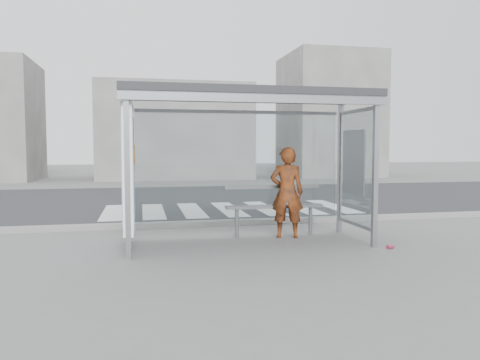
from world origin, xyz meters
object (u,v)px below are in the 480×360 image
object	(u,v)px
bus_shelter	(226,129)
soda_can	(390,247)
person	(287,193)
bench	(274,206)

from	to	relation	value
bus_shelter	soda_can	world-z (taller)	bus_shelter
person	soda_can	xyz separation A→B (m)	(1.37, -1.29, -0.80)
bus_shelter	bench	xyz separation A→B (m)	(1.00, 0.52, -1.42)
bench	soda_can	xyz separation A→B (m)	(1.57, -1.47, -0.53)
bench	bus_shelter	bearing A→B (deg)	-152.55
bench	soda_can	size ratio (longest dim) A/B	14.57
person	bench	xyz separation A→B (m)	(-0.19, 0.17, -0.27)
person	soda_can	distance (m)	2.05
bus_shelter	person	distance (m)	1.69
bus_shelter	person	world-z (taller)	bus_shelter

